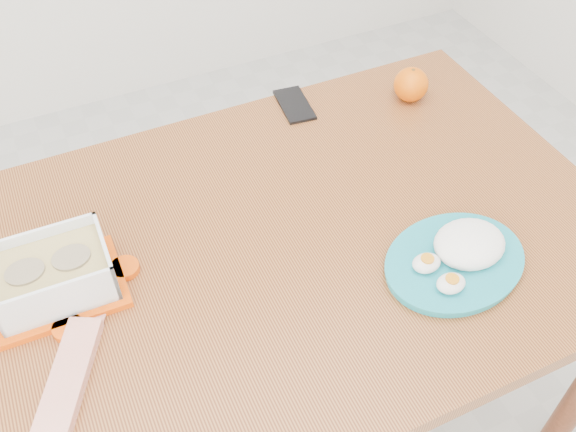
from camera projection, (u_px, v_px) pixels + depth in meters
name	position (u px, v px, depth m)	size (l,w,h in m)	color
dining_table	(288.00, 266.00, 1.31)	(1.30, 0.87, 0.75)	#9B5D2C
food_container	(53.00, 275.00, 1.12)	(0.23, 0.18, 0.10)	#E54B06
orange_fruit	(411.00, 84.00, 1.52)	(0.08, 0.08, 0.08)	#F54604
rice_plate	(460.00, 254.00, 1.18)	(0.31, 0.31, 0.07)	teal
candy_bar	(68.00, 381.00, 1.02)	(0.23, 0.06, 0.02)	red
smartphone	(294.00, 105.00, 1.53)	(0.07, 0.13, 0.01)	black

